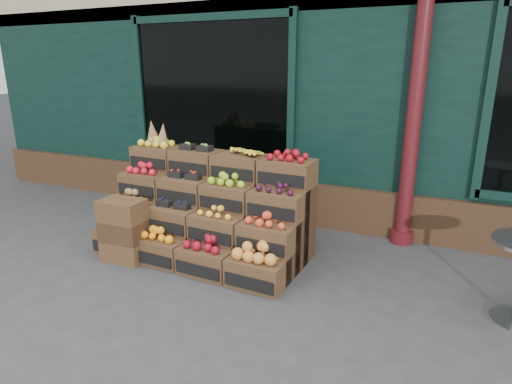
% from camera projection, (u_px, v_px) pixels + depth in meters
% --- Properties ---
extents(ground, '(60.00, 60.00, 0.00)m').
position_uv_depth(ground, '(244.00, 298.00, 4.12)').
color(ground, '#39393B').
rests_on(ground, ground).
extents(shop_facade, '(12.00, 6.24, 4.80)m').
position_uv_depth(shop_facade, '(367.00, 51.00, 7.87)').
color(shop_facade, black).
rests_on(shop_facade, ground).
extents(crate_display, '(2.42, 1.23, 1.49)m').
position_uv_depth(crate_display, '(207.00, 215.00, 5.04)').
color(crate_display, '#4D341E').
rests_on(crate_display, ground).
extents(spare_crates, '(0.50, 0.36, 0.72)m').
position_uv_depth(spare_crates, '(124.00, 230.00, 4.83)').
color(spare_crates, '#4D341E').
rests_on(spare_crates, ground).
extents(shopkeeper, '(0.64, 0.43, 1.75)m').
position_uv_depth(shopkeeper, '(214.00, 146.00, 7.00)').
color(shopkeeper, '#195727').
rests_on(shopkeeper, ground).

